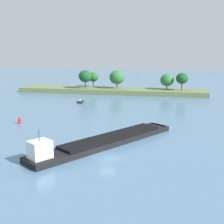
{
  "coord_description": "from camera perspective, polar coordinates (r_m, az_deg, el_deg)",
  "views": [
    {
      "loc": [
        10.15,
        -46.09,
        17.73
      ],
      "look_at": [
        -5.36,
        30.15,
        1.2
      ],
      "focal_mm": 48.39,
      "sensor_mm": 36.0,
      "label": 1
    }
  ],
  "objects": [
    {
      "name": "treeline_island",
      "position": [
        121.31,
        0.6,
        4.68
      ],
      "size": [
        74.73,
        12.98,
        9.13
      ],
      "color": "#66754C",
      "rests_on": "ground"
    },
    {
      "name": "channel_buoy_red",
      "position": [
        75.37,
        -17.06,
        -1.51
      ],
      "size": [
        0.7,
        0.7,
        1.9
      ],
      "color": "red",
      "rests_on": "ground"
    },
    {
      "name": "ground_plane",
      "position": [
        50.42,
        -0.87,
        -8.6
      ],
      "size": [
        400.0,
        400.0,
        0.0
      ],
      "primitive_type": "plane",
      "color": "slate"
    },
    {
      "name": "cargo_barge",
      "position": [
        56.14,
        -1.73,
        -5.52
      ],
      "size": [
        22.58,
        29.7,
        5.58
      ],
      "color": "black",
      "rests_on": "ground"
    },
    {
      "name": "fishing_skiff",
      "position": [
        100.83,
        -5.98,
        1.97
      ],
      "size": [
        2.14,
        4.29,
        1.03
      ],
      "color": "black",
      "rests_on": "ground"
    }
  ]
}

